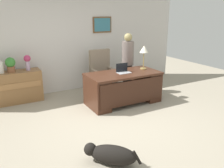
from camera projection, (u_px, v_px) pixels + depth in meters
ground_plane at (116, 123)px, 4.97m from camera, size 12.00×12.00×0.00m
back_wall at (71, 43)px, 6.75m from camera, size 7.00×0.16×2.70m
desk at (124, 87)px, 5.91m from camera, size 1.80×0.90×0.78m
credenza at (13, 87)px, 5.97m from camera, size 1.35×0.50×0.79m
armchair at (102, 74)px, 6.72m from camera, size 0.60×0.59×1.19m
person_standing at (128, 62)px, 6.63m from camera, size 0.32×0.32×1.65m
dog_lying at (111, 154)px, 3.61m from camera, size 0.73×0.72×0.30m
laptop at (123, 70)px, 5.83m from camera, size 0.32×0.22×0.22m
desk_lamp at (144, 51)px, 6.07m from camera, size 0.22×0.22×0.61m
vase_with_flowers at (27, 61)px, 5.97m from camera, size 0.17×0.17×0.38m
vase_empty at (0, 67)px, 5.70m from camera, size 0.15×0.15×0.28m
potted_plant at (10, 64)px, 5.80m from camera, size 0.24×0.24×0.36m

